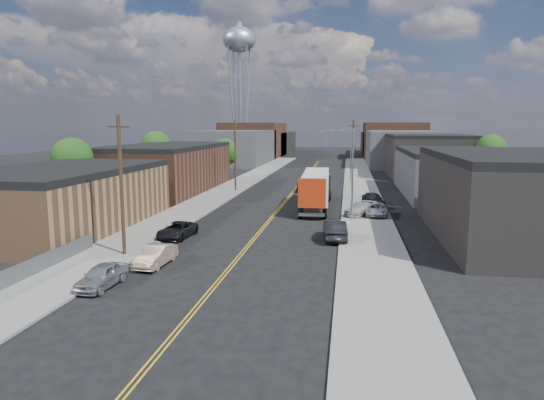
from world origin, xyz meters
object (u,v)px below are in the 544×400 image
(car_left_a, at_px, (101,276))
(car_ahead_truck, at_px, (304,187))
(car_right_lot_a, at_px, (377,209))
(car_right_lot_b, at_px, (360,209))
(car_right_oncoming, at_px, (335,230))
(car_right_lot_c, at_px, (373,199))
(car_left_c, at_px, (177,230))
(semi_truck, at_px, (317,187))
(water_tower, at_px, (239,45))
(car_left_b, at_px, (156,256))

(car_left_a, height_order, car_ahead_truck, car_left_a)
(car_right_lot_a, bearing_deg, car_right_lot_b, -177.16)
(car_right_oncoming, height_order, car_right_lot_c, car_right_lot_c)
(car_ahead_truck, bearing_deg, car_left_a, -105.33)
(car_right_oncoming, distance_m, car_right_lot_b, 11.01)
(car_left_c, relative_size, car_right_lot_c, 1.01)
(car_left_a, bearing_deg, car_ahead_truck, 82.70)
(semi_truck, relative_size, car_left_c, 3.43)
(car_left_a, xyz_separation_m, car_ahead_truck, (7.90, 42.87, -0.03))
(car_left_a, bearing_deg, water_tower, 101.46)
(water_tower, relative_size, car_right_lot_b, 8.39)
(car_left_a, distance_m, car_right_lot_c, 35.02)
(semi_truck, xyz_separation_m, car_right_lot_a, (6.51, -5.02, -1.58))
(water_tower, relative_size, car_left_a, 9.21)
(semi_truck, distance_m, car_left_c, 20.09)
(car_right_lot_a, relative_size, car_right_lot_b, 1.06)
(water_tower, xyz_separation_m, car_left_c, (15.60, -94.00, -30.00))
(car_left_c, bearing_deg, car_right_lot_b, 43.09)
(car_left_c, bearing_deg, car_ahead_truck, 80.10)
(car_right_lot_b, bearing_deg, car_right_lot_a, 27.18)
(water_tower, bearing_deg, car_left_c, -80.58)
(car_right_lot_b, bearing_deg, semi_truck, 164.10)
(car_left_a, height_order, car_right_lot_a, car_right_lot_a)
(semi_truck, xyz_separation_m, car_right_oncoming, (2.47, -15.71, -1.58))
(car_right_lot_a, distance_m, car_ahead_truck, 20.38)
(car_left_a, bearing_deg, car_left_c, 93.14)
(semi_truck, height_order, car_ahead_truck, semi_truck)
(car_left_a, height_order, car_left_c, car_left_a)
(semi_truck, distance_m, car_ahead_truck, 13.56)
(car_left_a, distance_m, car_left_c, 12.66)
(car_left_b, bearing_deg, car_ahead_truck, 83.80)
(water_tower, xyz_separation_m, car_right_lot_b, (30.89, -81.91, -29.86))
(water_tower, height_order, car_right_lot_c, water_tower)
(car_right_oncoming, bearing_deg, car_right_lot_a, -116.91)
(car_right_oncoming, bearing_deg, car_left_c, -0.41)
(water_tower, bearing_deg, car_right_oncoming, -72.85)
(semi_truck, height_order, car_right_lot_a, semi_truck)
(car_left_c, bearing_deg, water_tower, 104.17)
(car_left_b, xyz_separation_m, car_right_lot_b, (13.89, 20.09, 0.10))
(water_tower, bearing_deg, car_left_a, -81.68)
(car_left_b, distance_m, car_left_c, 8.12)
(semi_truck, bearing_deg, water_tower, 106.58)
(car_left_c, bearing_deg, semi_truck, 63.02)
(car_left_b, height_order, car_left_c, car_left_b)
(car_right_lot_a, xyz_separation_m, car_ahead_truck, (-9.14, 18.21, -0.15))
(water_tower, xyz_separation_m, car_left_a, (15.60, -106.66, -29.97))
(car_left_b, relative_size, car_right_lot_b, 0.95)
(car_right_lot_b, bearing_deg, car_left_c, -111.53)
(car_left_c, distance_m, car_right_oncoming, 13.07)
(car_right_lot_c, height_order, car_ahead_truck, car_right_lot_c)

